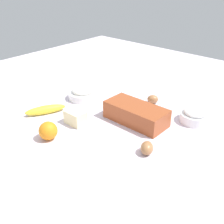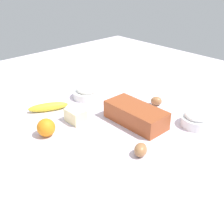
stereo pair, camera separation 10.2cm
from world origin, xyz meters
TOP-DOWN VIEW (x-y plane):
  - ground_plane at (0.00, 0.00)m, footprint 2.40×2.40m
  - loaf_pan at (-0.09, -0.06)m, footprint 0.28×0.13m
  - flour_bowl at (0.27, -0.07)m, footprint 0.15×0.15m
  - sugar_bowl at (-0.29, -0.23)m, footprint 0.13×0.13m
  - banana at (0.27, 0.16)m, footprint 0.12×0.19m
  - orange_fruit at (0.09, 0.28)m, footprint 0.08×0.08m
  - butter_block at (0.10, 0.13)m, footprint 0.09×0.06m
  - egg_near_butter at (-0.26, 0.10)m, footprint 0.07×0.08m
  - egg_beside_bowl at (-0.04, -0.26)m, footprint 0.07×0.07m

SIDE VIEW (x-z plane):
  - ground_plane at x=0.00m, z-range -0.02..0.00m
  - banana at x=0.27m, z-range 0.00..0.04m
  - egg_beside_bowl at x=-0.04m, z-range 0.00..0.04m
  - egg_near_butter at x=-0.26m, z-range 0.00..0.05m
  - flour_bowl at x=0.27m, z-range 0.00..0.06m
  - butter_block at x=0.10m, z-range 0.00..0.06m
  - sugar_bowl at x=-0.29m, z-range 0.00..0.07m
  - orange_fruit at x=0.09m, z-range 0.00..0.08m
  - loaf_pan at x=-0.09m, z-range 0.00..0.08m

